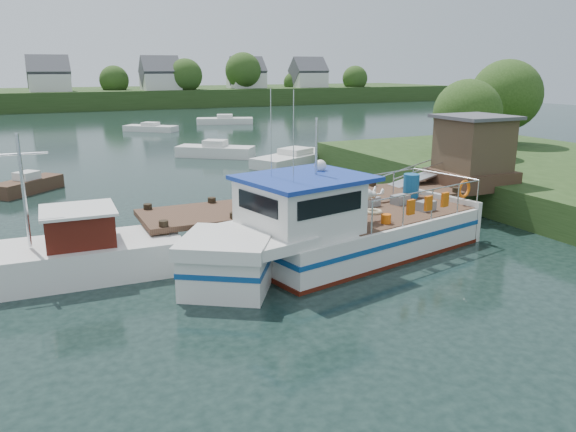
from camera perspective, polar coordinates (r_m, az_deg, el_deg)
name	(u,v)px	position (r m, az deg, el deg)	size (l,w,h in m)	color
ground_plane	(295,236)	(22.52, 0.68, -2.03)	(160.00, 160.00, 0.00)	black
far_shore	(82,95)	(102.29, -20.24, 11.51)	(140.00, 42.55, 9.22)	#2A441C
dock	(428,169)	(25.45, 14.06, 4.69)	(16.60, 3.00, 4.78)	#483022
lobster_boat	(334,232)	(19.37, 4.67, -1.58)	(12.41, 5.74, 5.94)	silver
work_boat	(49,258)	(19.24, -23.12, -3.93)	(8.89, 2.96, 4.68)	silver
moored_rowboat	(28,185)	(33.31, -24.92, 2.89)	(3.77, 3.69, 1.15)	#483022
moored_far	(225,120)	(68.11, -6.43, 9.63)	(6.94, 4.24, 1.12)	silver
moored_b	(215,151)	(42.81, -7.39, 6.60)	(5.75, 5.02, 1.27)	silver
moored_c	(295,158)	(39.30, 0.76, 5.90)	(7.40, 5.31, 1.12)	silver
moored_d	(151,128)	(61.51, -13.78, 8.68)	(5.44, 5.10, 0.95)	silver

